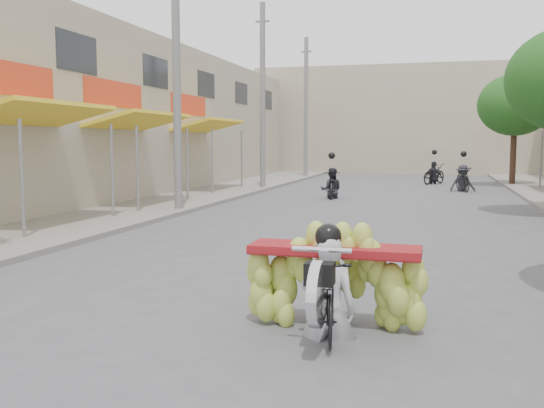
{
  "coord_description": "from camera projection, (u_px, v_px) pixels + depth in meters",
  "views": [
    {
      "loc": [
        1.94,
        -4.46,
        2.08
      ],
      "look_at": [
        -0.56,
        4.76,
        1.1
      ],
      "focal_mm": 40.0,
      "sensor_mm": 36.0,
      "label": 1
    }
  ],
  "objects": [
    {
      "name": "ground",
      "position": [
        187.0,
        395.0,
        5.0
      ],
      "size": [
        120.0,
        120.0,
        0.0
      ],
      "primitive_type": "plane",
      "color": "#545459",
      "rests_on": "ground"
    },
    {
      "name": "sidewalk_left",
      "position": [
        172.0,
        200.0,
        21.22
      ],
      "size": [
        4.0,
        60.0,
        0.12
      ],
      "primitive_type": "cube",
      "color": "gray",
      "rests_on": "ground"
    },
    {
      "name": "shophouse_row_left",
      "position": [
        27.0,
        116.0,
        21.24
      ],
      "size": [
        9.77,
        40.0,
        6.0
      ],
      "color": "tan",
      "rests_on": "ground"
    },
    {
      "name": "far_building",
      "position": [
        408.0,
        121.0,
        41.12
      ],
      "size": [
        20.0,
        6.0,
        7.0
      ],
      "primitive_type": "cube",
      "color": "tan",
      "rests_on": "ground"
    },
    {
      "name": "utility_pole_mid",
      "position": [
        177.0,
        74.0,
        17.51
      ],
      "size": [
        0.6,
        0.24,
        8.0
      ],
      "color": "slate",
      "rests_on": "ground"
    },
    {
      "name": "utility_pole_far",
      "position": [
        263.0,
        97.0,
        26.15
      ],
      "size": [
        0.6,
        0.24,
        8.0
      ],
      "color": "slate",
      "rests_on": "ground"
    },
    {
      "name": "utility_pole_back",
      "position": [
        306.0,
        108.0,
        34.79
      ],
      "size": [
        0.6,
        0.24,
        8.0
      ],
      "color": "slate",
      "rests_on": "ground"
    },
    {
      "name": "street_tree_far",
      "position": [
        515.0,
        105.0,
        28.16
      ],
      "size": [
        3.4,
        3.4,
        5.25
      ],
      "color": "#3A2719",
      "rests_on": "ground"
    },
    {
      "name": "banana_motorbike",
      "position": [
        331.0,
        270.0,
        6.59
      ],
      "size": [
        2.2,
        1.78,
        2.06
      ],
      "color": "black",
      "rests_on": "ground"
    },
    {
      "name": "bg_motorbike_a",
      "position": [
        331.0,
        178.0,
        22.34
      ],
      "size": [
        0.88,
        1.75,
        1.95
      ],
      "color": "black",
      "rests_on": "ground"
    },
    {
      "name": "bg_motorbike_b",
      "position": [
        463.0,
        172.0,
        25.32
      ],
      "size": [
        1.16,
        1.92,
        1.95
      ],
      "color": "black",
      "rests_on": "ground"
    },
    {
      "name": "bg_motorbike_c",
      "position": [
        434.0,
        169.0,
        29.82
      ],
      "size": [
        1.45,
        1.9,
        1.95
      ],
      "color": "black",
      "rests_on": "ground"
    }
  ]
}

